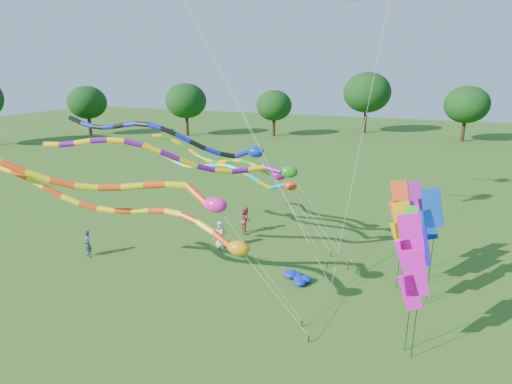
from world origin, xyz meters
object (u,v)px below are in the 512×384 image
(blue_nylon_heap, at_px, (299,277))
(person_a, at_px, (220,235))
(person_b, at_px, (87,244))
(tube_kite_orange, at_px, (94,180))
(person_c, at_px, (246,220))
(tube_kite_red, at_px, (143,215))

(blue_nylon_heap, relative_size, person_a, 0.80)
(person_a, xyz_separation_m, person_b, (-6.66, -3.87, -0.06))
(tube_kite_orange, height_order, blue_nylon_heap, tube_kite_orange)
(person_c, bearing_deg, tube_kite_orange, 130.57)
(tube_kite_orange, relative_size, person_b, 10.59)
(person_a, height_order, person_b, person_a)
(person_b, bearing_deg, blue_nylon_heap, 28.79)
(tube_kite_orange, distance_m, blue_nylon_heap, 11.02)
(tube_kite_orange, bearing_deg, person_a, 65.50)
(blue_nylon_heap, height_order, person_c, person_c)
(tube_kite_red, distance_m, person_c, 10.32)
(person_c, bearing_deg, blue_nylon_heap, -172.84)
(person_c, bearing_deg, person_b, 95.65)
(blue_nylon_heap, bearing_deg, person_b, -173.07)
(tube_kite_orange, relative_size, blue_nylon_heap, 12.32)
(blue_nylon_heap, xyz_separation_m, person_a, (-5.59, 2.38, 0.64))
(tube_kite_orange, distance_m, person_b, 8.30)
(tube_kite_orange, height_order, person_b, tube_kite_orange)
(person_a, relative_size, person_b, 1.07)
(tube_kite_red, xyz_separation_m, person_c, (0.91, 9.68, -3.45))
(tube_kite_orange, xyz_separation_m, blue_nylon_heap, (7.42, 5.65, -5.88))
(tube_kite_orange, relative_size, person_c, 9.38)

